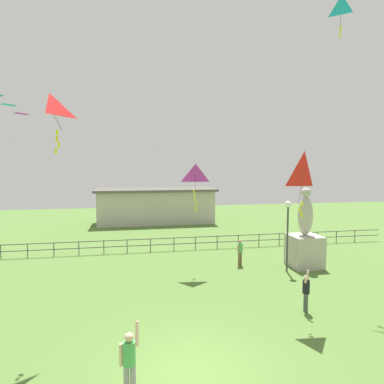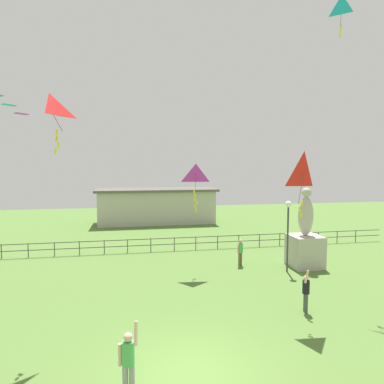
{
  "view_description": "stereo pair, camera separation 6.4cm",
  "coord_description": "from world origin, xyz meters",
  "px_view_note": "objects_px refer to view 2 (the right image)",
  "views": [
    {
      "loc": [
        -1.74,
        -9.13,
        6.03
      ],
      "look_at": [
        1.33,
        6.86,
        4.75
      ],
      "focal_mm": 31.08,
      "sensor_mm": 36.0,
      "label": 1
    },
    {
      "loc": [
        -1.68,
        -9.14,
        6.03
      ],
      "look_at": [
        1.33,
        6.86,
        4.75
      ],
      "focal_mm": 31.08,
      "sensor_mm": 36.0,
      "label": 2
    }
  ],
  "objects_px": {
    "person_2": "(306,290)",
    "kite_3": "(304,171)",
    "kite_1": "(196,175)",
    "person_1": "(128,359)",
    "kite_0": "(50,109)",
    "lamppost": "(288,220)",
    "kite_2": "(342,7)",
    "person_0": "(240,251)",
    "statue_monument": "(305,243)"
  },
  "relations": [
    {
      "from": "person_2",
      "to": "kite_1",
      "type": "relative_size",
      "value": 0.67
    },
    {
      "from": "person_2",
      "to": "kite_0",
      "type": "xyz_separation_m",
      "value": [
        -9.81,
        0.47,
        7.11
      ]
    },
    {
      "from": "person_2",
      "to": "statue_monument",
      "type": "bearing_deg",
      "value": 61.0
    },
    {
      "from": "kite_3",
      "to": "statue_monument",
      "type": "bearing_deg",
      "value": 59.37
    },
    {
      "from": "statue_monument",
      "to": "person_1",
      "type": "xyz_separation_m",
      "value": [
        -10.35,
        -9.54,
        -0.44
      ]
    },
    {
      "from": "kite_1",
      "to": "statue_monument",
      "type": "bearing_deg",
      "value": -2.26
    },
    {
      "from": "lamppost",
      "to": "person_1",
      "type": "xyz_separation_m",
      "value": [
        -8.88,
        -8.86,
        -1.96
      ]
    },
    {
      "from": "person_1",
      "to": "kite_0",
      "type": "distance_m",
      "value": 8.62
    },
    {
      "from": "person_0",
      "to": "person_1",
      "type": "bearing_deg",
      "value": -122.39
    },
    {
      "from": "person_0",
      "to": "kite_3",
      "type": "height_order",
      "value": "kite_3"
    },
    {
      "from": "person_2",
      "to": "kite_1",
      "type": "distance_m",
      "value": 8.3
    },
    {
      "from": "kite_0",
      "to": "kite_3",
      "type": "xyz_separation_m",
      "value": [
        9.38,
        -0.83,
        -2.21
      ]
    },
    {
      "from": "person_2",
      "to": "kite_0",
      "type": "height_order",
      "value": "kite_0"
    },
    {
      "from": "person_0",
      "to": "person_2",
      "type": "height_order",
      "value": "person_2"
    },
    {
      "from": "kite_0",
      "to": "kite_2",
      "type": "bearing_deg",
      "value": 12.2
    },
    {
      "from": "person_0",
      "to": "statue_monument",
      "type": "bearing_deg",
      "value": -12.84
    },
    {
      "from": "kite_2",
      "to": "person_0",
      "type": "bearing_deg",
      "value": 140.96
    },
    {
      "from": "person_2",
      "to": "kite_1",
      "type": "bearing_deg",
      "value": 119.7
    },
    {
      "from": "statue_monument",
      "to": "person_2",
      "type": "height_order",
      "value": "statue_monument"
    },
    {
      "from": "lamppost",
      "to": "kite_3",
      "type": "height_order",
      "value": "kite_3"
    },
    {
      "from": "statue_monument",
      "to": "kite_3",
      "type": "relative_size",
      "value": 1.84
    },
    {
      "from": "statue_monument",
      "to": "person_0",
      "type": "xyz_separation_m",
      "value": [
        -3.75,
        0.86,
        -0.53
      ]
    },
    {
      "from": "statue_monument",
      "to": "kite_0",
      "type": "xyz_separation_m",
      "value": [
        -12.99,
        -5.28,
        6.57
      ]
    },
    {
      "from": "lamppost",
      "to": "kite_2",
      "type": "xyz_separation_m",
      "value": [
        1.75,
        -1.72,
        10.95
      ]
    },
    {
      "from": "statue_monument",
      "to": "lamppost",
      "type": "relative_size",
      "value": 1.17
    },
    {
      "from": "kite_2",
      "to": "kite_3",
      "type": "xyz_separation_m",
      "value": [
        -3.89,
        -3.7,
        -8.12
      ]
    },
    {
      "from": "person_1",
      "to": "kite_3",
      "type": "height_order",
      "value": "kite_3"
    },
    {
      "from": "statue_monument",
      "to": "kite_2",
      "type": "relative_size",
      "value": 2.2
    },
    {
      "from": "kite_0",
      "to": "kite_2",
      "type": "height_order",
      "value": "kite_2"
    },
    {
      "from": "statue_monument",
      "to": "lamppost",
      "type": "height_order",
      "value": "statue_monument"
    },
    {
      "from": "person_2",
      "to": "kite_2",
      "type": "bearing_deg",
      "value": 43.96
    },
    {
      "from": "kite_2",
      "to": "kite_1",
      "type": "bearing_deg",
      "value": 158.79
    },
    {
      "from": "lamppost",
      "to": "kite_0",
      "type": "relative_size",
      "value": 1.96
    },
    {
      "from": "person_0",
      "to": "kite_2",
      "type": "height_order",
      "value": "kite_2"
    },
    {
      "from": "lamppost",
      "to": "kite_2",
      "type": "bearing_deg",
      "value": -44.61
    },
    {
      "from": "kite_0",
      "to": "person_0",
      "type": "bearing_deg",
      "value": 33.58
    },
    {
      "from": "kite_0",
      "to": "kite_2",
      "type": "relative_size",
      "value": 0.96
    },
    {
      "from": "person_1",
      "to": "kite_2",
      "type": "bearing_deg",
      "value": 33.88
    },
    {
      "from": "person_1",
      "to": "kite_0",
      "type": "relative_size",
      "value": 0.98
    },
    {
      "from": "kite_3",
      "to": "person_1",
      "type": "bearing_deg",
      "value": -152.99
    },
    {
      "from": "person_2",
      "to": "person_1",
      "type": "bearing_deg",
      "value": -152.07
    },
    {
      "from": "lamppost",
      "to": "person_0",
      "type": "xyz_separation_m",
      "value": [
        -2.28,
        1.54,
        -2.06
      ]
    },
    {
      "from": "lamppost",
      "to": "kite_3",
      "type": "distance_m",
      "value": 6.48
    },
    {
      "from": "kite_1",
      "to": "person_0",
      "type": "bearing_deg",
      "value": 11.78
    },
    {
      "from": "kite_1",
      "to": "kite_3",
      "type": "relative_size",
      "value": 1.06
    },
    {
      "from": "lamppost",
      "to": "kite_2",
      "type": "relative_size",
      "value": 1.89
    },
    {
      "from": "person_0",
      "to": "kite_2",
      "type": "relative_size",
      "value": 0.75
    },
    {
      "from": "person_2",
      "to": "kite_3",
      "type": "height_order",
      "value": "kite_3"
    },
    {
      "from": "person_0",
      "to": "kite_1",
      "type": "distance_m",
      "value": 5.44
    },
    {
      "from": "kite_3",
      "to": "kite_2",
      "type": "bearing_deg",
      "value": 43.57
    }
  ]
}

